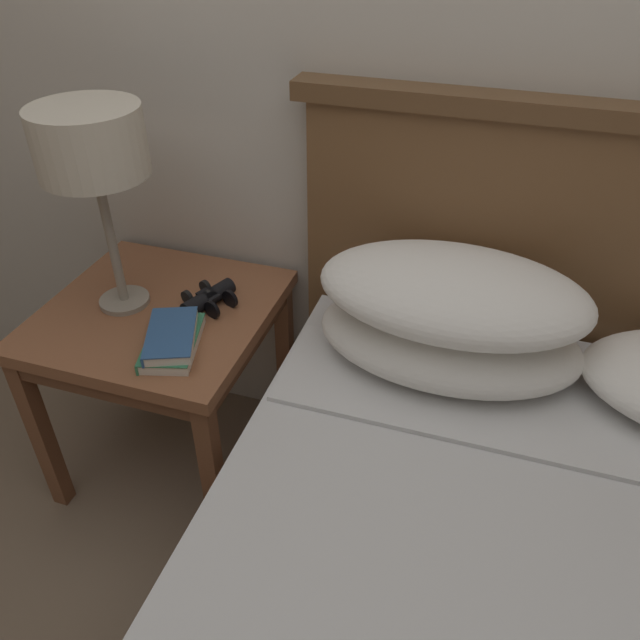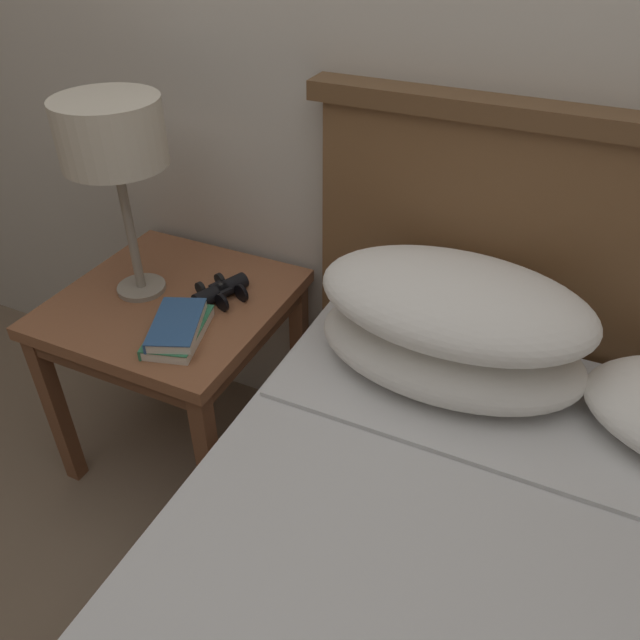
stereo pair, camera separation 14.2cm
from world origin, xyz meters
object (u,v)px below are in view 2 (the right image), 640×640
(table_lamp, at_px, (112,138))
(nightstand, at_px, (174,320))
(book_stacked_on_top, at_px, (176,325))
(binoculars_pair, at_px, (221,291))
(book_on_nightstand, at_px, (178,332))

(table_lamp, bearing_deg, nightstand, 1.87)
(nightstand, distance_m, table_lamp, 0.51)
(book_stacked_on_top, relative_size, binoculars_pair, 1.37)
(table_lamp, relative_size, book_on_nightstand, 2.16)
(book_on_nightstand, relative_size, binoculars_pair, 1.45)
(nightstand, bearing_deg, table_lamp, -178.13)
(binoculars_pair, bearing_deg, book_stacked_on_top, -90.72)
(book_on_nightstand, height_order, book_stacked_on_top, book_stacked_on_top)
(nightstand, xyz_separation_m, book_on_nightstand, (0.12, -0.13, 0.09))
(nightstand, relative_size, book_stacked_on_top, 2.58)
(nightstand, xyz_separation_m, table_lamp, (-0.09, -0.00, 0.50))
(book_stacked_on_top, distance_m, binoculars_pair, 0.20)
(book_on_nightstand, relative_size, book_stacked_on_top, 1.06)
(table_lamp, height_order, book_stacked_on_top, table_lamp)
(book_on_nightstand, bearing_deg, binoculars_pair, 88.09)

